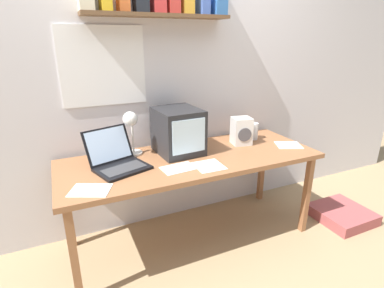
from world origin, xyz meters
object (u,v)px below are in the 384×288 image
Objects in this scene: loose_paper_near_monitor at (288,145)px; floor_cushion at (342,214)px; printed_handout at (209,166)px; juice_glass at (253,132)px; corner_desk at (192,164)px; space_heater at (241,131)px; desk_lamp at (131,126)px; crt_monitor at (178,131)px; loose_paper_near_laptop at (178,168)px; open_notebook at (90,190)px; laptop at (116,158)px.

loose_paper_near_monitor is 0.86m from floor_cushion.
juice_glass is at bearing 30.30° from printed_handout.
corner_desk is 8.56× the size of space_heater.
desk_lamp is 1.37× the size of loose_paper_near_monitor.
loose_paper_near_laptop is at bearing -115.35° from crt_monitor.
space_heater is (0.49, 0.10, 0.16)m from corner_desk.
loose_paper_near_monitor is (1.21, -0.29, -0.23)m from desk_lamp.
loose_paper_near_monitor is 1.06× the size of loose_paper_near_laptop.
space_heater is at bearing 14.80° from open_notebook.
juice_glass reaches higher than loose_paper_near_laptop.
juice_glass is at bearing 13.67° from corner_desk.
floor_cushion is at bearing -23.56° from loose_paper_near_monitor.
corner_desk is at bearing -166.33° from juice_glass.
laptop is at bearing 173.83° from loose_paper_near_monitor.
desk_lamp is at bearing 163.54° from floor_cushion.
crt_monitor is 0.50m from laptop.
juice_glass is 0.31m from loose_paper_near_monitor.
loose_paper_near_monitor is at bearing 4.83° from open_notebook.
crt_monitor is 2.65× the size of juice_glass.
space_heater is 0.82× the size of open_notebook.
printed_handout is at bearing -80.27° from corner_desk.
loose_paper_near_laptop reaches higher than floor_cushion.
loose_paper_near_laptop reaches higher than corner_desk.
desk_lamp reaches higher than space_heater.
printed_handout is at bearing -22.32° from desk_lamp.
crt_monitor is 1.66m from floor_cushion.
laptop is 1.97× the size of space_heater.
loose_paper_near_laptop is at bearing 166.21° from printed_handout.
space_heater is 0.94× the size of loose_paper_near_laptop.
crt_monitor is at bearing 68.24° from loose_paper_near_laptop.
loose_paper_near_laptop is at bearing -148.27° from space_heater.
juice_glass reaches higher than open_notebook.
open_notebook is at bearing -164.50° from juice_glass.
laptop is at bearing -166.44° from space_heater.
loose_paper_near_monitor is (0.33, -0.19, -0.11)m from space_heater.
crt_monitor is (-0.06, 0.13, 0.22)m from corner_desk.
crt_monitor is at bearing -8.62° from laptop.
space_heater is at bearing 14.19° from desk_lamp.
corner_desk is 4.98× the size of crt_monitor.
loose_paper_near_monitor is at bearing 7.63° from printed_handout.
loose_paper_near_monitor is at bearing -24.44° from laptop.
laptop is 1.61× the size of open_notebook.
desk_lamp reaches higher than crt_monitor.
floor_cushion is (1.71, -0.51, -0.89)m from desk_lamp.
loose_paper_near_monitor is 0.99m from loose_paper_near_laptop.
juice_glass is 0.72× the size of printed_handout.
desk_lamp is at bearing -175.16° from space_heater.
juice_glass is (1.04, -0.03, -0.17)m from desk_lamp.
loose_paper_near_monitor is 1.25× the size of printed_handout.
laptop is at bearing -115.62° from desk_lamp.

